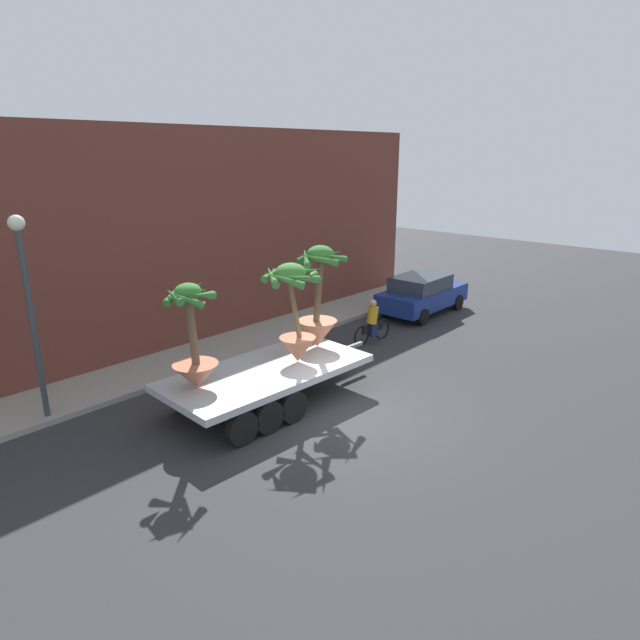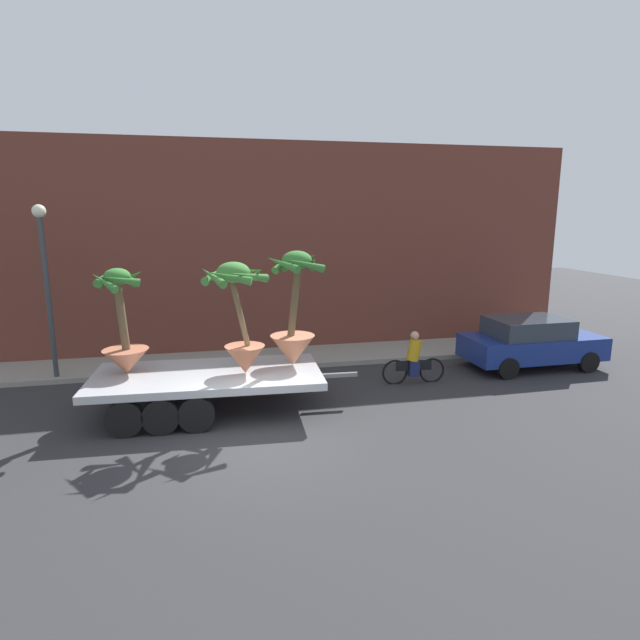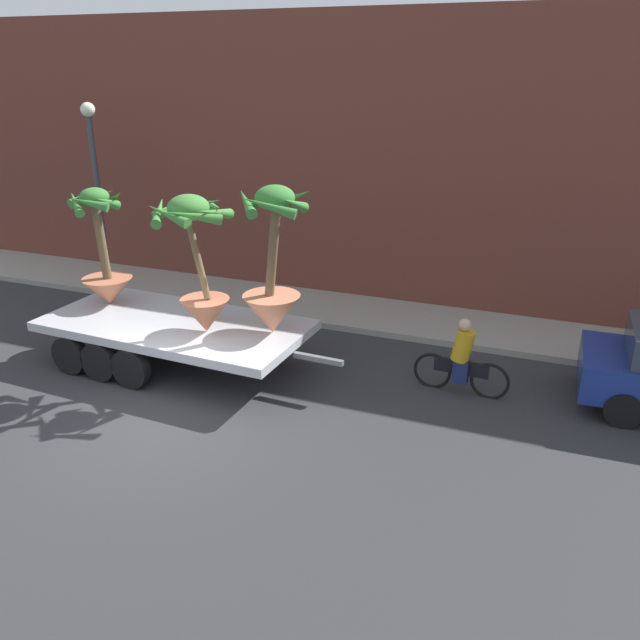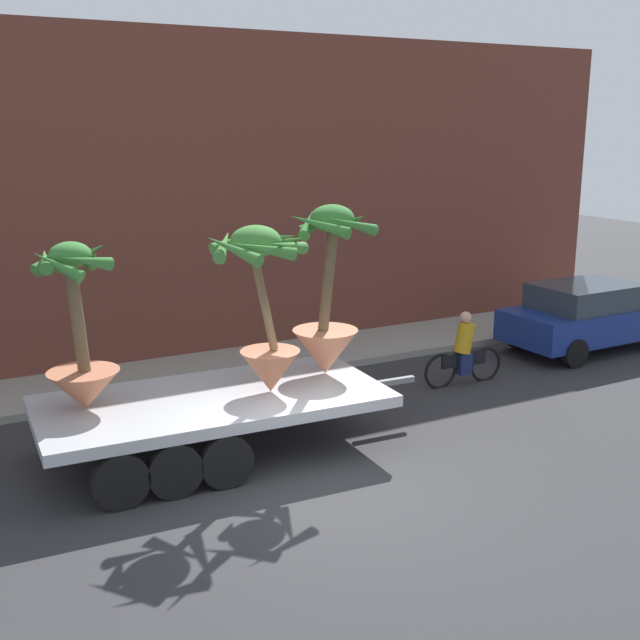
{
  "view_description": "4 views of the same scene",
  "coord_description": "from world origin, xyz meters",
  "px_view_note": "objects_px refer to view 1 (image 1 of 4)",
  "views": [
    {
      "loc": [
        -9.63,
        -7.7,
        6.3
      ],
      "look_at": [
        2.11,
        3.03,
        1.38
      ],
      "focal_mm": 30.71,
      "sensor_mm": 36.0,
      "label": 1
    },
    {
      "loc": [
        -0.84,
        -10.08,
        4.74
      ],
      "look_at": [
        2.03,
        3.1,
        1.93
      ],
      "focal_mm": 28.81,
      "sensor_mm": 36.0,
      "label": 2
    },
    {
      "loc": [
        6.25,
        -8.26,
        5.88
      ],
      "look_at": [
        2.08,
        2.41,
        1.32
      ],
      "focal_mm": 36.35,
      "sensor_mm": 36.0,
      "label": 3
    },
    {
      "loc": [
        -5.01,
        -9.07,
        5.13
      ],
      "look_at": [
        1.38,
        2.9,
        1.75
      ],
      "focal_mm": 44.25,
      "sensor_mm": 36.0,
      "label": 4
    }
  ],
  "objects_px": {
    "potted_palm_rear": "(295,314)",
    "flatbed_trailer": "(260,379)",
    "potted_palm_middle": "(318,309)",
    "street_lamp": "(28,293)",
    "potted_palm_front": "(194,349)",
    "cyclist": "(372,323)",
    "parked_car": "(422,293)"
  },
  "relations": [
    {
      "from": "potted_palm_rear",
      "to": "cyclist",
      "type": "height_order",
      "value": "potted_palm_rear"
    },
    {
      "from": "street_lamp",
      "to": "potted_palm_middle",
      "type": "bearing_deg",
      "value": -25.45
    },
    {
      "from": "potted_palm_middle",
      "to": "street_lamp",
      "type": "xyz_separation_m",
      "value": [
        -6.42,
        3.05,
        1.15
      ]
    },
    {
      "from": "flatbed_trailer",
      "to": "potted_palm_front",
      "type": "height_order",
      "value": "potted_palm_front"
    },
    {
      "from": "cyclist",
      "to": "flatbed_trailer",
      "type": "bearing_deg",
      "value": -171.21
    },
    {
      "from": "potted_palm_front",
      "to": "street_lamp",
      "type": "relative_size",
      "value": 0.52
    },
    {
      "from": "street_lamp",
      "to": "parked_car",
      "type": "bearing_deg",
      "value": -6.7
    },
    {
      "from": "flatbed_trailer",
      "to": "potted_palm_rear",
      "type": "relative_size",
      "value": 2.42
    },
    {
      "from": "potted_palm_front",
      "to": "parked_car",
      "type": "relative_size",
      "value": 0.59
    },
    {
      "from": "flatbed_trailer",
      "to": "potted_palm_front",
      "type": "distance_m",
      "value": 2.07
    },
    {
      "from": "flatbed_trailer",
      "to": "cyclist",
      "type": "xyz_separation_m",
      "value": [
        5.93,
        0.92,
        -0.1
      ]
    },
    {
      "from": "flatbed_trailer",
      "to": "potted_palm_middle",
      "type": "bearing_deg",
      "value": 4.12
    },
    {
      "from": "flatbed_trailer",
      "to": "potted_palm_rear",
      "type": "xyz_separation_m",
      "value": [
        1.03,
        -0.25,
        1.56
      ]
    },
    {
      "from": "potted_palm_middle",
      "to": "parked_car",
      "type": "bearing_deg",
      "value": 10.33
    },
    {
      "from": "street_lamp",
      "to": "potted_palm_front",
      "type": "bearing_deg",
      "value": -50.61
    },
    {
      "from": "potted_palm_front",
      "to": "parked_car",
      "type": "distance_m",
      "value": 11.85
    },
    {
      "from": "potted_palm_middle",
      "to": "potted_palm_front",
      "type": "bearing_deg",
      "value": 177.53
    },
    {
      "from": "parked_car",
      "to": "potted_palm_rear",
      "type": "bearing_deg",
      "value": -168.59
    },
    {
      "from": "potted_palm_middle",
      "to": "cyclist",
      "type": "bearing_deg",
      "value": 11.87
    },
    {
      "from": "potted_palm_rear",
      "to": "street_lamp",
      "type": "bearing_deg",
      "value": 145.53
    },
    {
      "from": "potted_palm_rear",
      "to": "street_lamp",
      "type": "distance_m",
      "value": 6.21
    },
    {
      "from": "flatbed_trailer",
      "to": "cyclist",
      "type": "distance_m",
      "value": 6.0
    },
    {
      "from": "potted_palm_middle",
      "to": "cyclist",
      "type": "height_order",
      "value": "potted_palm_middle"
    },
    {
      "from": "potted_palm_front",
      "to": "parked_car",
      "type": "xyz_separation_m",
      "value": [
        11.73,
        1.22,
        -1.11
      ]
    },
    {
      "from": "flatbed_trailer",
      "to": "parked_car",
      "type": "height_order",
      "value": "parked_car"
    },
    {
      "from": "potted_palm_rear",
      "to": "parked_car",
      "type": "distance_m",
      "value": 9.33
    },
    {
      "from": "potted_palm_rear",
      "to": "flatbed_trailer",
      "type": "bearing_deg",
      "value": 166.24
    },
    {
      "from": "flatbed_trailer",
      "to": "potted_palm_middle",
      "type": "height_order",
      "value": "potted_palm_middle"
    },
    {
      "from": "potted_palm_middle",
      "to": "parked_car",
      "type": "xyz_separation_m",
      "value": [
        7.68,
        1.4,
        -1.25
      ]
    },
    {
      "from": "parked_car",
      "to": "street_lamp",
      "type": "height_order",
      "value": "street_lamp"
    },
    {
      "from": "potted_palm_middle",
      "to": "street_lamp",
      "type": "height_order",
      "value": "street_lamp"
    },
    {
      "from": "potted_palm_front",
      "to": "street_lamp",
      "type": "xyz_separation_m",
      "value": [
        -2.36,
        2.88,
        1.29
      ]
    }
  ]
}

